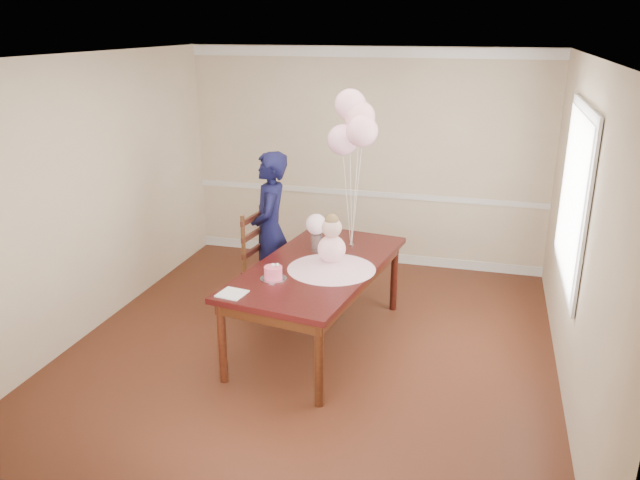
{
  "coord_description": "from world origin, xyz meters",
  "views": [
    {
      "loc": [
        1.48,
        -5.08,
        2.95
      ],
      "look_at": [
        0.04,
        0.19,
        1.05
      ],
      "focal_mm": 35.0,
      "sensor_mm": 36.0,
      "label": 1
    }
  ],
  "objects_px": {
    "dining_table_top": "(318,267)",
    "woman": "(270,231)",
    "birthday_cake": "(273,272)",
    "dining_chair_seat": "(273,270)"
  },
  "relations": [
    {
      "from": "woman",
      "to": "birthday_cake",
      "type": "bearing_deg",
      "value": 6.23
    },
    {
      "from": "dining_chair_seat",
      "to": "birthday_cake",
      "type": "bearing_deg",
      "value": -62.48
    },
    {
      "from": "dining_chair_seat",
      "to": "woman",
      "type": "bearing_deg",
      "value": 120.68
    },
    {
      "from": "dining_table_top",
      "to": "birthday_cake",
      "type": "bearing_deg",
      "value": -113.96
    },
    {
      "from": "birthday_cake",
      "to": "woman",
      "type": "height_order",
      "value": "woman"
    },
    {
      "from": "dining_chair_seat",
      "to": "woman",
      "type": "relative_size",
      "value": 0.29
    },
    {
      "from": "birthday_cake",
      "to": "dining_chair_seat",
      "type": "relative_size",
      "value": 0.33
    },
    {
      "from": "birthday_cake",
      "to": "woman",
      "type": "distance_m",
      "value": 1.22
    },
    {
      "from": "dining_table_top",
      "to": "woman",
      "type": "relative_size",
      "value": 1.26
    },
    {
      "from": "birthday_cake",
      "to": "dining_chair_seat",
      "type": "bearing_deg",
      "value": 110.25
    }
  ]
}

